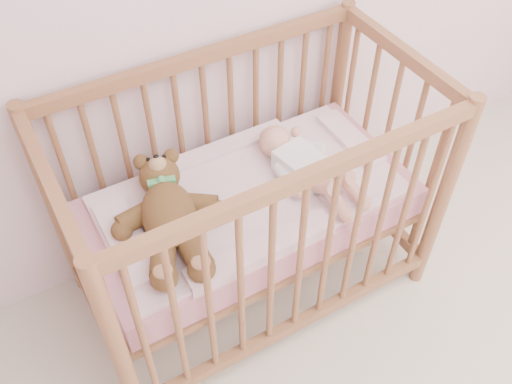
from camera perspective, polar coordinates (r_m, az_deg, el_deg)
crib at (r=2.18m, az=-0.65°, el=-1.33°), size 1.36×0.76×1.00m
mattress at (r=2.19m, az=-0.65°, el=-1.59°), size 1.22×0.62×0.13m
blanket at (r=2.13m, az=-0.67°, el=-0.25°), size 1.10×0.58×0.06m
baby at (r=2.15m, az=4.78°, el=2.93°), size 0.36×0.59×0.13m
teddy_bear at (r=1.97m, az=-8.66°, el=-2.36°), size 0.55×0.68×0.17m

